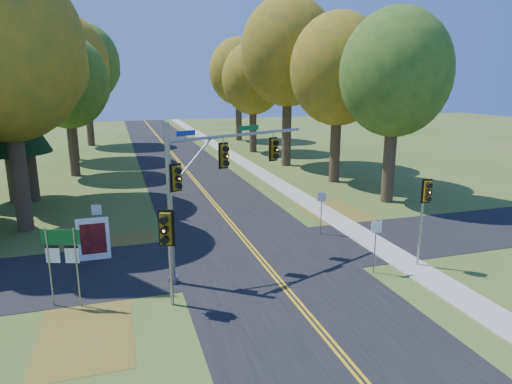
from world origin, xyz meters
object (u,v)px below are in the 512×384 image
object	(u,v)px
traffic_mast	(208,177)
route_sign_cluster	(62,251)
east_signal_pole	(425,201)
info_kiosk	(94,239)

from	to	relation	value
traffic_mast	route_sign_cluster	distance (m)	6.23
east_signal_pole	route_sign_cluster	bearing A→B (deg)	-176.06
route_sign_cluster	info_kiosk	size ratio (longest dim) A/B	1.52
route_sign_cluster	east_signal_pole	bearing A→B (deg)	15.97
east_signal_pole	traffic_mast	bearing A→B (deg)	173.11
route_sign_cluster	info_kiosk	xyz separation A→B (m)	(0.84, 4.42, -1.14)
east_signal_pole	info_kiosk	distance (m)	14.99
east_signal_pole	info_kiosk	world-z (taller)	east_signal_pole
info_kiosk	route_sign_cluster	bearing A→B (deg)	-101.21
info_kiosk	traffic_mast	bearing A→B (deg)	-32.02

